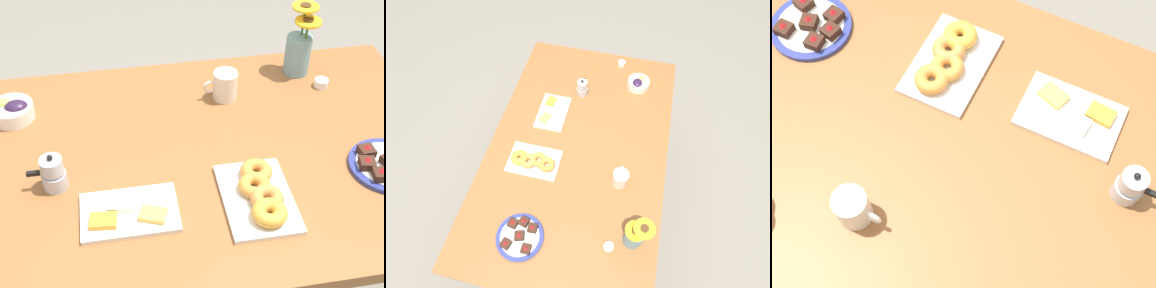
# 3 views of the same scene
# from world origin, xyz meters

# --- Properties ---
(ground_plane) EXTENTS (6.00, 6.00, 0.00)m
(ground_plane) POSITION_xyz_m (0.00, 0.00, 0.00)
(ground_plane) COLOR slate
(dining_table) EXTENTS (1.60, 1.00, 0.74)m
(dining_table) POSITION_xyz_m (0.00, 0.00, 0.65)
(dining_table) COLOR brown
(dining_table) RESTS_ON ground_plane
(coffee_mug) EXTENTS (0.12, 0.08, 0.10)m
(coffee_mug) POSITION_xyz_m (-0.16, -0.26, 0.79)
(coffee_mug) COLOR silver
(coffee_mug) RESTS_ON dining_table
(grape_bowl) EXTENTS (0.14, 0.14, 0.07)m
(grape_bowl) POSITION_xyz_m (0.54, -0.27, 0.77)
(grape_bowl) COLOR white
(grape_bowl) RESTS_ON dining_table
(cheese_platter) EXTENTS (0.26, 0.17, 0.03)m
(cheese_platter) POSITION_xyz_m (0.21, 0.21, 0.75)
(cheese_platter) COLOR white
(cheese_platter) RESTS_ON dining_table
(croissant_platter) EXTENTS (0.19, 0.28, 0.05)m
(croissant_platter) POSITION_xyz_m (-0.15, 0.22, 0.76)
(croissant_platter) COLOR white
(croissant_platter) RESTS_ON dining_table
(jam_cup_honey) EXTENTS (0.05, 0.05, 0.03)m
(jam_cup_honey) POSITION_xyz_m (0.71, -0.14, 0.76)
(jam_cup_honey) COLOR white
(jam_cup_honey) RESTS_ON dining_table
(jam_cup_berry) EXTENTS (0.05, 0.05, 0.03)m
(jam_cup_berry) POSITION_xyz_m (-0.50, -0.27, 0.76)
(jam_cup_berry) COLOR white
(jam_cup_berry) RESTS_ON dining_table
(dessert_plate) EXTENTS (0.23, 0.23, 0.05)m
(dessert_plate) POSITION_xyz_m (-0.55, 0.16, 0.75)
(dessert_plate) COLOR navy
(dessert_plate) RESTS_ON dining_table
(flower_vase) EXTENTS (0.11, 0.12, 0.26)m
(flower_vase) POSITION_xyz_m (-0.44, -0.37, 0.83)
(flower_vase) COLOR #6B939E
(flower_vase) RESTS_ON dining_table
(moka_pot) EXTENTS (0.11, 0.07, 0.12)m
(moka_pot) POSITION_xyz_m (0.40, 0.07, 0.79)
(moka_pot) COLOR #B7B7BC
(moka_pot) RESTS_ON dining_table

